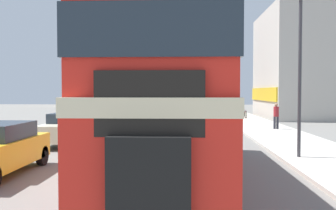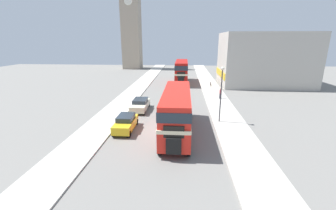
{
  "view_description": "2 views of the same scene",
  "coord_description": "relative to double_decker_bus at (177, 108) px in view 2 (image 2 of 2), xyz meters",
  "views": [
    {
      "loc": [
        1.65,
        -10.82,
        2.43
      ],
      "look_at": [
        1.17,
        -0.37,
        2.06
      ],
      "focal_mm": 40.0,
      "sensor_mm": 36.0,
      "label": 1
    },
    {
      "loc": [
        1.83,
        -20.57,
        8.54
      ],
      "look_at": [
        0.0,
        4.43,
        1.3
      ],
      "focal_mm": 24.0,
      "sensor_mm": 36.0,
      "label": 2
    }
  ],
  "objects": [
    {
      "name": "shop_building_block",
      "position": [
        16.1,
        25.41,
        2.57
      ],
      "size": [
        16.5,
        11.34,
        9.98
      ],
      "color": "#B2ADA3",
      "rests_on": "ground_plane"
    },
    {
      "name": "bus_distant",
      "position": [
        0.06,
        26.26,
        0.24
      ],
      "size": [
        2.47,
        11.13,
        4.49
      ],
      "color": "#B2140F",
      "rests_on": "ground_plane"
    },
    {
      "name": "sidewalk_left",
      "position": [
        -7.92,
        0.39,
        -2.36
      ],
      "size": [
        3.5,
        120.0,
        0.12
      ],
      "color": "#B7B2A8",
      "rests_on": "ground_plane"
    },
    {
      "name": "church_tower",
      "position": [
        -15.65,
        50.59,
        15.49
      ],
      "size": [
        5.61,
        5.61,
        35.06
      ],
      "color": "tan",
      "rests_on": "ground_plane"
    },
    {
      "name": "street_lamp",
      "position": [
        4.51,
        2.96,
        1.53
      ],
      "size": [
        0.36,
        0.36,
        5.86
      ],
      "color": "#38383D",
      "rests_on": "sidewalk_right"
    },
    {
      "name": "bicycle_on_pavement",
      "position": [
        5.71,
        22.56,
        -1.94
      ],
      "size": [
        0.05,
        1.76,
        0.78
      ],
      "color": "black",
      "rests_on": "sidewalk_right"
    },
    {
      "name": "car_parked_near",
      "position": [
        -4.97,
        0.07,
        -1.64
      ],
      "size": [
        1.66,
        4.13,
        1.52
      ],
      "color": "gold",
      "rests_on": "ground_plane"
    },
    {
      "name": "sidewalk_right",
      "position": [
        5.58,
        0.39,
        -2.36
      ],
      "size": [
        3.5,
        120.0,
        0.12
      ],
      "color": "#B7B2A8",
      "rests_on": "ground_plane"
    },
    {
      "name": "pedestrian_walking",
      "position": [
        6.11,
        12.98,
        -1.4
      ],
      "size": [
        0.32,
        0.32,
        1.6
      ],
      "color": "#282833",
      "rests_on": "sidewalk_right"
    },
    {
      "name": "ground_plane",
      "position": [
        -1.17,
        0.39,
        -2.42
      ],
      "size": [
        120.0,
        120.0,
        0.0
      ],
      "primitive_type": "plane",
      "color": "slate"
    },
    {
      "name": "car_parked_mid",
      "position": [
        -4.82,
        6.7,
        -1.67
      ],
      "size": [
        1.83,
        4.6,
        1.45
      ],
      "color": "beige",
      "rests_on": "ground_plane"
    },
    {
      "name": "double_decker_bus",
      "position": [
        0.0,
        0.0,
        0.0
      ],
      "size": [
        2.52,
        11.15,
        4.04
      ],
      "color": "red",
      "rests_on": "ground_plane"
    }
  ]
}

